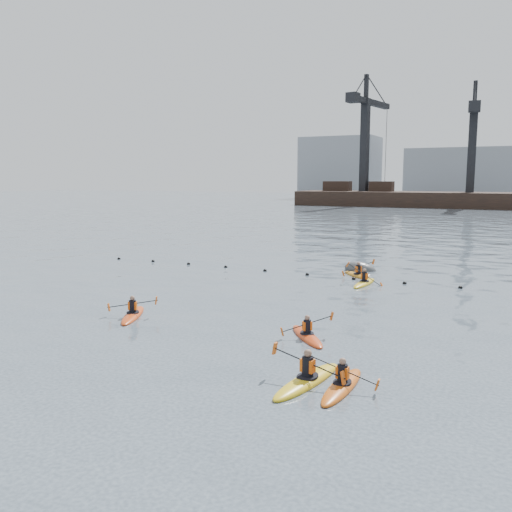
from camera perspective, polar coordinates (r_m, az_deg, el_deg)
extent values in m
plane|color=#36434E|center=(14.46, -20.63, -16.90)|extent=(400.00, 400.00, 0.00)
sphere|color=black|center=(41.62, -14.23, -0.30)|extent=(0.24, 0.24, 0.24)
sphere|color=black|center=(39.89, -10.79, -0.55)|extent=(0.24, 0.24, 0.24)
sphere|color=black|center=(38.25, -7.11, -0.84)|extent=(0.24, 0.24, 0.24)
sphere|color=black|center=(36.68, -3.21, -1.18)|extent=(0.24, 0.24, 0.24)
sphere|color=black|center=(35.21, 0.95, -1.56)|extent=(0.24, 0.24, 0.24)
sphere|color=black|center=(33.90, 5.42, -1.98)|extent=(0.24, 0.24, 0.24)
sphere|color=black|center=(32.86, 10.24, -2.40)|extent=(0.24, 0.24, 0.24)
sphere|color=black|center=(32.16, 15.37, -2.80)|extent=(0.24, 0.24, 0.24)
sphere|color=black|center=(31.85, 20.72, -3.14)|extent=(0.24, 0.24, 0.24)
cube|color=black|center=(119.33, 21.50, 5.17)|extent=(72.00, 12.00, 4.50)
cube|color=black|center=(124.69, 8.57, 7.29)|extent=(6.00, 3.00, 2.20)
cube|color=black|center=(122.03, 13.08, 7.15)|extent=(5.00, 3.00, 2.20)
cube|color=black|center=(123.19, 11.37, 11.35)|extent=(1.85, 1.85, 20.00)
cube|color=black|center=(126.52, 12.03, 15.53)|extent=(4.31, 17.93, 1.20)
cube|color=black|center=(118.46, 10.17, 16.09)|extent=(2.62, 2.94, 2.00)
cube|color=black|center=(124.54, 11.54, 17.10)|extent=(0.93, 0.93, 5.00)
cube|color=black|center=(119.35, 21.78, 10.32)|extent=(1.73, 1.73, 17.00)
cube|color=black|center=(122.22, 21.97, 13.97)|extent=(2.50, 15.05, 1.20)
cube|color=black|center=(114.77, 22.01, 14.38)|extent=(2.42, 2.78, 2.00)
cube|color=black|center=(120.37, 22.06, 15.55)|extent=(0.87, 0.87, 5.00)
cube|color=gray|center=(166.46, 8.84, 9.15)|extent=(22.00, 14.00, 18.00)
cube|color=gray|center=(159.51, 21.03, 8.03)|extent=(30.00, 14.00, 14.00)
ellipsoid|color=red|center=(20.89, 5.39, -8.43)|extent=(2.44, 2.78, 0.31)
cylinder|color=black|center=(20.86, 5.39, -8.10)|extent=(0.82, 0.82, 0.06)
cylinder|color=black|center=(20.78, 5.40, -7.38)|extent=(0.29, 0.29, 0.50)
cube|color=#F25C0D|center=(20.78, 5.40, -7.33)|extent=(0.40, 0.38, 0.33)
sphere|color=#8C6651|center=(20.69, 5.41, -6.48)|extent=(0.20, 0.20, 0.20)
cylinder|color=black|center=(20.76, 5.41, -7.12)|extent=(1.62, 1.34, 0.56)
cube|color=#D85914|center=(20.54, 2.76, -7.97)|extent=(0.18, 0.19, 0.33)
cube|color=#D85914|center=(21.02, 7.98, -6.28)|extent=(0.18, 0.19, 0.33)
ellipsoid|color=yellow|center=(16.51, 5.43, -12.99)|extent=(1.28, 3.69, 0.36)
cylinder|color=black|center=(16.46, 5.44, -12.52)|extent=(0.78, 0.78, 0.07)
cylinder|color=black|center=(16.35, 5.46, -11.48)|extent=(0.34, 0.34, 0.59)
cube|color=#F25C0D|center=(16.34, 5.46, -11.40)|extent=(0.44, 0.31, 0.39)
sphere|color=#8C6651|center=(16.22, 5.47, -10.16)|extent=(0.24, 0.24, 0.24)
cylinder|color=black|center=(16.31, 5.46, -11.10)|extent=(2.43, 0.42, 0.51)
cube|color=#D85914|center=(16.81, 2.00, -9.68)|extent=(0.15, 0.18, 0.39)
cube|color=#D85914|center=(15.89, 9.16, -12.56)|extent=(0.15, 0.18, 0.39)
ellipsoid|color=#CB4113|center=(24.46, -12.83, -6.12)|extent=(2.01, 3.22, 0.33)
cylinder|color=black|center=(24.42, -12.84, -5.82)|extent=(0.82, 0.82, 0.06)
cylinder|color=black|center=(24.36, -12.86, -5.17)|extent=(0.31, 0.31, 0.53)
cube|color=#F25C0D|center=(24.35, -12.87, -5.12)|extent=(0.43, 0.36, 0.35)
sphere|color=#8C6651|center=(24.28, -12.89, -4.35)|extent=(0.21, 0.21, 0.21)
cylinder|color=black|center=(24.34, -12.87, -4.93)|extent=(2.02, 1.00, 0.37)
cube|color=#D85914|center=(24.63, -15.23, -5.23)|extent=(0.15, 0.17, 0.35)
cube|color=#D85914|center=(24.08, -10.47, -4.62)|extent=(0.15, 0.17, 0.35)
ellipsoid|color=gold|center=(31.57, 11.33, -2.85)|extent=(0.82, 3.23, 0.32)
cylinder|color=black|center=(31.55, 11.33, -2.61)|extent=(0.63, 0.63, 0.06)
cylinder|color=black|center=(31.50, 11.35, -2.12)|extent=(0.30, 0.30, 0.52)
cube|color=#F25C0D|center=(31.50, 11.35, -2.08)|extent=(0.37, 0.24, 0.34)
sphere|color=#8C6651|center=(31.44, 11.36, -1.49)|extent=(0.21, 0.21, 0.21)
cylinder|color=black|center=(31.48, 11.35, -1.94)|extent=(1.92, 0.15, 1.13)
cube|color=#D85914|center=(31.72, 9.63, -0.88)|extent=(0.22, 0.15, 0.32)
cube|color=#D85914|center=(31.28, 13.10, -3.01)|extent=(0.22, 0.15, 0.32)
ellipsoid|color=#CA5613|center=(16.26, 9.05, -13.43)|extent=(0.66, 3.21, 0.32)
cylinder|color=black|center=(16.21, 9.06, -13.01)|extent=(0.60, 0.60, 0.06)
cylinder|color=black|center=(16.11, 9.08, -12.08)|extent=(0.30, 0.30, 0.52)
cube|color=#F25C0D|center=(16.10, 9.08, -12.01)|extent=(0.36, 0.22, 0.34)
sphere|color=#8C6651|center=(15.99, 9.11, -10.90)|extent=(0.21, 0.21, 0.21)
cylinder|color=black|center=(16.08, 9.09, -11.74)|extent=(2.13, 0.05, 0.61)
cube|color=#D85914|center=(15.92, 12.66, -13.08)|extent=(0.14, 0.14, 0.34)
cube|color=#D85914|center=(16.30, 5.64, -10.39)|extent=(0.14, 0.14, 0.34)
ellipsoid|color=#C17A16|center=(33.89, 10.71, -2.08)|extent=(2.74, 2.77, 0.32)
cylinder|color=black|center=(33.86, 10.71, -1.86)|extent=(0.86, 0.86, 0.06)
cylinder|color=black|center=(33.82, 10.72, -1.38)|extent=(0.30, 0.30, 0.53)
cube|color=#F25C0D|center=(33.81, 10.72, -1.35)|extent=(0.42, 0.42, 0.35)
sphere|color=#8C6651|center=(33.76, 10.74, -0.79)|extent=(0.21, 0.21, 0.21)
cylinder|color=black|center=(33.80, 10.73, -1.21)|extent=(1.55, 1.53, 0.71)
cube|color=#D85914|center=(33.36, 9.16, -1.84)|extent=(0.21, 0.21, 0.34)
cube|color=#D85914|center=(34.26, 12.26, -0.60)|extent=(0.21, 0.21, 0.34)
ellipsoid|color=#404345|center=(36.22, 10.97, -1.49)|extent=(2.55, 1.75, 1.50)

